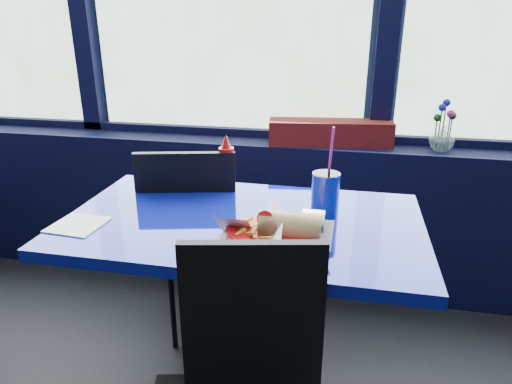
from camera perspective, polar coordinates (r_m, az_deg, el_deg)
name	(u,v)px	position (r m, az deg, el deg)	size (l,w,h in m)	color
window_sill	(226,208)	(2.53, -3.72, -2.07)	(5.00, 0.26, 0.80)	black
near_table	(243,266)	(1.63, -1.61, -9.20)	(1.20, 0.70, 0.75)	black
chair_near_back	(204,232)	(1.99, -6.56, -4.98)	(0.49, 0.50, 0.91)	black
planter_box	(330,133)	(2.29, 9.24, 7.35)	(0.60, 0.15, 0.12)	maroon
flower_vase	(443,136)	(2.31, 22.29, 6.54)	(0.12, 0.12, 0.24)	silver
food_basket	(275,235)	(1.35, 2.39, -5.43)	(0.37, 0.37, 0.11)	#B30D0B
ketchup_bottle	(227,165)	(1.79, -3.70, 3.34)	(0.06, 0.06, 0.23)	#B30D0B
soda_cup	(325,193)	(1.57, 8.66, -0.17)	(0.10, 0.10, 0.32)	#0E219B
napkin	(78,225)	(1.61, -21.39, -3.83)	(0.16, 0.16, 0.00)	white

